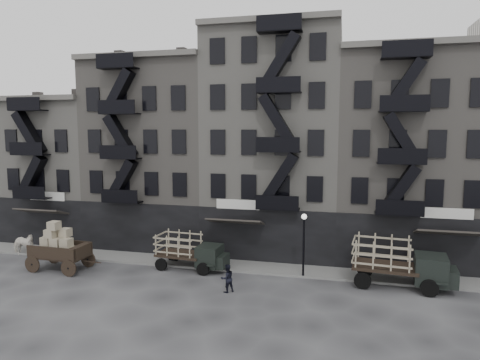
% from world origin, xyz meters
% --- Properties ---
extents(ground, '(140.00, 140.00, 0.00)m').
position_xyz_m(ground, '(0.00, 0.00, 0.00)').
color(ground, '#38383A').
rests_on(ground, ground).
extents(sidewalk, '(55.00, 2.50, 0.15)m').
position_xyz_m(sidewalk, '(0.00, 3.75, 0.07)').
color(sidewalk, slate).
rests_on(sidewalk, ground).
extents(building_west, '(10.00, 11.35, 13.20)m').
position_xyz_m(building_west, '(-20.00, 9.83, 6.00)').
color(building_west, gray).
rests_on(building_west, ground).
extents(building_midwest, '(10.00, 11.35, 16.20)m').
position_xyz_m(building_midwest, '(-10.00, 9.83, 7.50)').
color(building_midwest, slate).
rests_on(building_midwest, ground).
extents(building_center, '(10.00, 11.35, 18.20)m').
position_xyz_m(building_center, '(-0.00, 9.82, 8.50)').
color(building_center, gray).
rests_on(building_center, ground).
extents(building_mideast, '(10.00, 11.35, 16.20)m').
position_xyz_m(building_mideast, '(10.00, 9.83, 7.50)').
color(building_mideast, slate).
rests_on(building_mideast, ground).
extents(lamp_post, '(0.36, 0.36, 4.28)m').
position_xyz_m(lamp_post, '(3.00, 2.60, 2.78)').
color(lamp_post, black).
rests_on(lamp_post, ground).
extents(horse, '(2.13, 1.00, 1.78)m').
position_xyz_m(horse, '(-18.50, 2.46, 0.89)').
color(horse, silver).
rests_on(horse, ground).
extents(wagon, '(4.17, 2.38, 3.44)m').
position_xyz_m(wagon, '(-13.66, 0.22, 1.97)').
color(wagon, black).
rests_on(wagon, ground).
extents(stake_truck_west, '(5.15, 2.42, 2.52)m').
position_xyz_m(stake_truck_west, '(-4.86, 2.51, 1.44)').
color(stake_truck_west, black).
rests_on(stake_truck_west, ground).
extents(stake_truck_east, '(6.21, 3.01, 3.02)m').
position_xyz_m(stake_truck_east, '(8.93, 2.39, 1.72)').
color(stake_truck_east, black).
rests_on(stake_truck_east, ground).
extents(pedestrian_mid, '(1.06, 1.04, 1.72)m').
position_xyz_m(pedestrian_mid, '(-1.21, -0.98, 0.86)').
color(pedestrian_mid, black).
rests_on(pedestrian_mid, ground).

